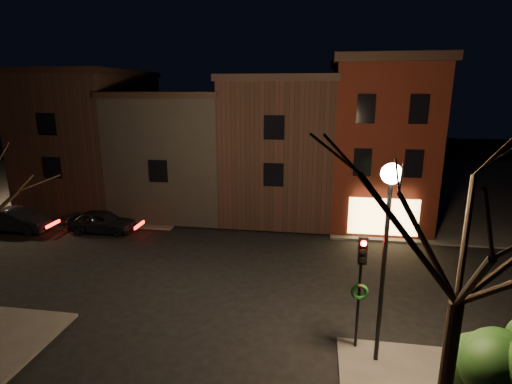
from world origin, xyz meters
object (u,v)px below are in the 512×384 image
at_px(traffic_signal, 361,276).
at_px(parked_car_b, 16,220).
at_px(parked_car_a, 102,221).
at_px(street_lamp_near, 388,211).
at_px(bare_tree_right, 470,205).

distance_m(traffic_signal, parked_car_b, 22.04).
xyz_separation_m(traffic_signal, parked_car_b, (-20.05, 8.90, -2.09)).
bearing_deg(parked_car_b, parked_car_a, -82.66).
relative_size(street_lamp_near, traffic_signal, 1.60).
relative_size(parked_car_a, parked_car_b, 0.95).
xyz_separation_m(street_lamp_near, parked_car_a, (-15.24, 10.05, -4.48)).
bearing_deg(street_lamp_near, parked_car_b, 155.54).
bearing_deg(street_lamp_near, traffic_signal, 140.63).
relative_size(street_lamp_near, parked_car_a, 1.57).
bearing_deg(bare_tree_right, parked_car_b, 151.55).
relative_size(street_lamp_near, bare_tree_right, 0.76).
xyz_separation_m(street_lamp_near, bare_tree_right, (1.30, -2.50, 0.97)).
height_order(parked_car_a, parked_car_b, parked_car_b).
xyz_separation_m(street_lamp_near, traffic_signal, (-0.60, 0.49, -2.37)).
bearing_deg(parked_car_a, parked_car_b, 95.44).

